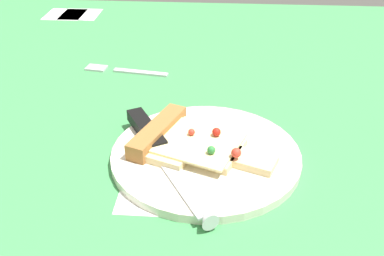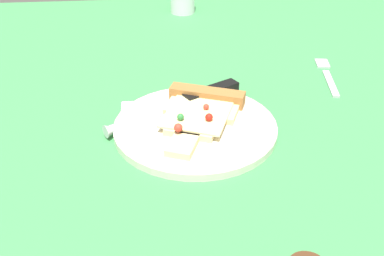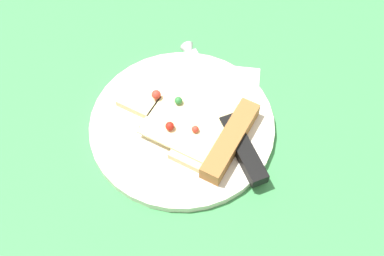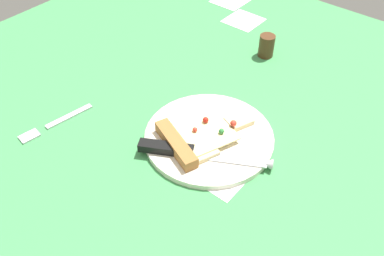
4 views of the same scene
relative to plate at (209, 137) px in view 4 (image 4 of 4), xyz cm
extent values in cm
cube|color=#3D8C4C|center=(0.96, -4.35, -2.07)|extent=(132.11, 132.11, 3.00)
cube|color=white|center=(5.25, 6.80, -0.67)|extent=(9.00, 9.00, 0.20)
cube|color=white|center=(-48.53, -29.80, -0.67)|extent=(9.00, 9.00, 0.20)
cube|color=white|center=(-41.54, -20.36, -0.67)|extent=(9.00, 9.00, 0.20)
cylinder|color=silver|center=(0.00, 0.00, 0.00)|extent=(24.31, 24.31, 1.14)
cube|color=beige|center=(3.73, -1.45, 1.07)|extent=(9.57, 12.43, 1.00)
cube|color=beige|center=(-1.40, 0.54, 1.07)|extent=(7.82, 8.74, 1.00)
cube|color=beige|center=(-6.06, 2.35, 1.07)|extent=(6.15, 5.24, 1.00)
cube|color=#F2E099|center=(0.93, -0.36, 1.72)|extent=(12.65, 12.19, 0.30)
cube|color=#9E6633|center=(6.53, -2.53, 1.67)|extent=(6.76, 12.13, 2.20)
sphere|color=red|center=(1.97, -1.84, 2.32)|extent=(0.90, 0.90, 0.90)
sphere|color=red|center=(-3.76, 2.75, 2.49)|extent=(1.23, 1.23, 1.23)
sphere|color=#2D7A38|center=(-0.75, 2.22, 2.39)|extent=(1.03, 1.03, 1.03)
sphere|color=#B21E14|center=(-1.26, -1.87, 2.44)|extent=(1.13, 1.13, 1.13)
cube|color=silver|center=(2.31, 7.04, 0.72)|extent=(7.64, 11.43, 0.30)
cone|color=silver|center=(-0.64, 12.27, 0.72)|extent=(2.72, 2.72, 2.00)
cube|color=black|center=(8.20, -3.41, 1.37)|extent=(6.83, 9.79, 1.60)
cylinder|color=#4C2D19|center=(-30.97, -6.94, 2.09)|extent=(3.65, 3.65, 5.31)
cube|color=silver|center=(12.87, -25.46, -0.17)|extent=(10.06, 2.74, 0.80)
cube|color=silver|center=(21.27, -26.78, -0.17)|extent=(3.93, 2.93, 0.80)
camera|label=1|loc=(-1.71, 47.67, 33.48)|focal=42.24mm
camera|label=2|loc=(-57.00, 5.70, 36.48)|focal=42.61mm
camera|label=3|loc=(5.92, -35.93, 56.46)|focal=47.69mm
camera|label=4|loc=(43.67, 31.83, 54.12)|focal=37.93mm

